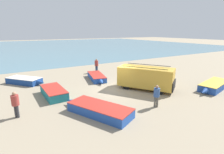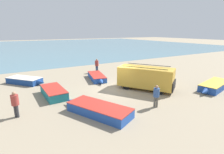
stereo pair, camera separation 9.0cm
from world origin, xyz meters
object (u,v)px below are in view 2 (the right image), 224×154
Objects in this scene: fishing_rowboat_1 at (97,77)px; fishing_rowboat_3 at (97,109)px; parked_van at (146,77)px; fisherman_2 at (156,94)px; fishing_rowboat_5 at (26,80)px; fisherman_1 at (15,102)px; fishing_rowboat_4 at (141,73)px; fishing_rowboat_0 at (53,92)px; fisherman_0 at (97,64)px; fishing_rowboat_2 at (214,86)px.

fishing_rowboat_1 is 0.88× the size of fishing_rowboat_3.
fishing_rowboat_1 is at bearing -51.39° from fishing_rowboat_3.
fishing_rowboat_3 is at bearing -12.45° from fishing_rowboat_1.
parked_van is 3.92m from fisherman_2.
fishing_rowboat_5 is 7.81m from fisherman_1.
fishing_rowboat_4 is 9.41m from fisherman_2.
parked_van is at bearing -110.45° from fishing_rowboat_0.
fishing_rowboat_3 is 11.72m from fisherman_0.
fishing_rowboat_5 is (-3.40, 9.80, -0.00)m from fishing_rowboat_3.
fishing_rowboat_0 is at bearing -21.66° from fishing_rowboat_5.
fishing_rowboat_5 is 13.23m from fisherman_2.
fisherman_2 reaches higher than fishing_rowboat_5.
fisherman_1 is (-13.71, -4.57, 0.75)m from fishing_rowboat_4.
parked_van is 3.22× the size of fisherman_2.
fisherman_2 is at bearing 37.95° from fishing_rowboat_4.
fisherman_0 reaches higher than fishing_rowboat_3.
fisherman_0 is (8.42, 0.76, 0.75)m from fishing_rowboat_5.
fisherman_0 is (-4.15, 3.89, 0.80)m from fishing_rowboat_4.
fisherman_2 is at bearing -6.14° from fishing_rowboat_5.
fisherman_2 reaches higher than fishing_rowboat_2.
fishing_rowboat_3 is at bearing -66.12° from fisherman_1.
fishing_rowboat_0 is at bearing -8.96° from fishing_rowboat_4.
fisherman_0 is at bearing -51.40° from fishing_rowboat_3.
fishing_rowboat_1 is at bearing -65.47° from fishing_rowboat_0.
fishing_rowboat_2 is 11.47m from fishing_rowboat_3.
fishing_rowboat_4 is (5.64, -0.76, -0.03)m from fishing_rowboat_1.
fishing_rowboat_1 is 3.55m from fisherman_0.
fisherman_1 is at bearing -123.14° from parked_van.
fishing_rowboat_3 is (-5.99, -2.23, -0.82)m from parked_van.
fishing_rowboat_0 reaches higher than fishing_rowboat_2.
fisherman_0 is (1.49, 3.13, 0.78)m from fishing_rowboat_1.
parked_van is at bearing -40.56° from fisherman_1.
fishing_rowboat_0 is 0.80× the size of fishing_rowboat_3.
parked_van is 5.54m from fishing_rowboat_4.
fisherman_1 is at bearing -55.48° from fisherman_0.
fishing_rowboat_3 is 11.34m from fishing_rowboat_4.
fisherman_0 reaches higher than fishing_rowboat_0.
fishing_rowboat_0 is at bearing -89.36° from fisherman_2.
fishing_rowboat_0 is 3.96m from fisherman_1.
fishing_rowboat_3 is at bearing -59.21° from fisherman_2.
fishing_rowboat_2 is (7.90, -8.42, 0.04)m from fishing_rowboat_1.
fishing_rowboat_5 is at bearing 16.66° from fishing_rowboat_0.
fishing_rowboat_2 is 1.08× the size of fishing_rowboat_4.
fishing_rowboat_5 is 2.21× the size of fisherman_0.
fishing_rowboat_3 is 5.06m from fisherman_1.
fisherman_2 reaches higher than fishing_rowboat_0.
fishing_rowboat_2 is (5.44, -3.21, -0.81)m from parked_van.
fisherman_0 is 12.76m from fisherman_1.
fishing_rowboat_4 is at bearing 39.93° from fisherman_0.
fishing_rowboat_4 is at bearing 35.87° from fishing_rowboat_5.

